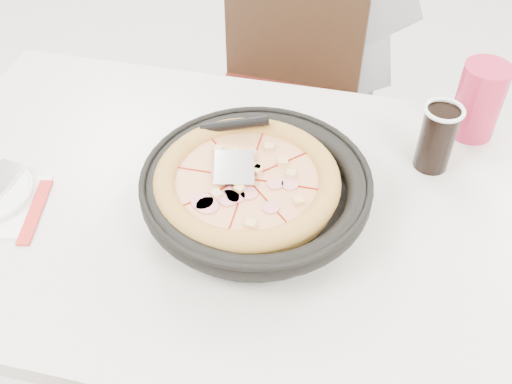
% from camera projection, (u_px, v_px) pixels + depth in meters
% --- Properties ---
extents(floor, '(7.00, 7.00, 0.00)m').
position_uv_depth(floor, '(319.00, 294.00, 1.88)').
color(floor, beige).
rests_on(floor, ground).
extents(main_table, '(1.25, 0.88, 0.75)m').
position_uv_depth(main_table, '(221.00, 312.00, 1.39)').
color(main_table, beige).
rests_on(main_table, floor).
extents(chair_far, '(0.44, 0.44, 0.95)m').
position_uv_depth(chair_far, '(277.00, 114.00, 1.76)').
color(chair_far, black).
rests_on(chair_far, floor).
extents(trivet, '(0.12, 0.12, 0.04)m').
position_uv_depth(trivet, '(246.00, 196.00, 1.10)').
color(trivet, black).
rests_on(trivet, main_table).
extents(pizza_pan, '(0.40, 0.40, 0.01)m').
position_uv_depth(pizza_pan, '(256.00, 195.00, 1.07)').
color(pizza_pan, black).
rests_on(pizza_pan, trivet).
extents(pizza, '(0.34, 0.34, 0.02)m').
position_uv_depth(pizza, '(247.00, 187.00, 1.06)').
color(pizza, '#B48434').
rests_on(pizza, pizza_pan).
extents(pizza_server, '(0.09, 0.10, 0.00)m').
position_uv_depth(pizza_server, '(234.00, 167.00, 1.05)').
color(pizza_server, white).
rests_on(pizza_server, pizza).
extents(cola_glass, '(0.07, 0.07, 0.13)m').
position_uv_depth(cola_glass, '(436.00, 139.00, 1.15)').
color(cola_glass, black).
rests_on(cola_glass, main_table).
extents(red_cup, '(0.10, 0.10, 0.16)m').
position_uv_depth(red_cup, '(479.00, 101.00, 1.21)').
color(red_cup, '#BF2143').
rests_on(red_cup, main_table).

